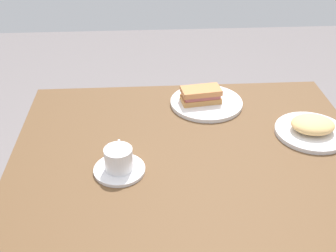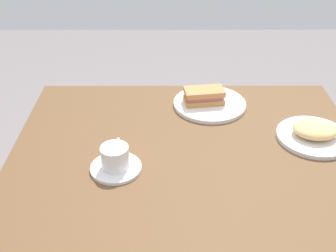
{
  "view_description": "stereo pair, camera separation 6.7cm",
  "coord_description": "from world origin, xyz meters",
  "px_view_note": "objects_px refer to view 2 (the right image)",
  "views": [
    {
      "loc": [
        0.13,
        1.04,
        1.47
      ],
      "look_at": [
        0.06,
        -0.1,
        0.73
      ],
      "focal_mm": 45.05,
      "sensor_mm": 36.0,
      "label": 1
    },
    {
      "loc": [
        0.07,
        1.04,
        1.47
      ],
      "look_at": [
        0.06,
        -0.1,
        0.73
      ],
      "focal_mm": 45.05,
      "sensor_mm": 36.0,
      "label": 2
    }
  ],
  "objects_px": {
    "sandwich_plate": "(210,104)",
    "coffee_saucer": "(116,168)",
    "side_plate": "(313,137)",
    "coffee_cup": "(115,156)",
    "spoon": "(117,150)",
    "dining_table": "(188,171)",
    "sandwich_front": "(204,96)"
  },
  "relations": [
    {
      "from": "sandwich_plate",
      "to": "coffee_saucer",
      "type": "relative_size",
      "value": 1.76
    },
    {
      "from": "sandwich_front",
      "to": "coffee_cup",
      "type": "relative_size",
      "value": 1.42
    },
    {
      "from": "sandwich_plate",
      "to": "coffee_cup",
      "type": "height_order",
      "value": "coffee_cup"
    },
    {
      "from": "dining_table",
      "to": "sandwich_front",
      "type": "distance_m",
      "value": 0.31
    },
    {
      "from": "dining_table",
      "to": "sandwich_front",
      "type": "bearing_deg",
      "value": -103.61
    },
    {
      "from": "dining_table",
      "to": "coffee_saucer",
      "type": "distance_m",
      "value": 0.25
    },
    {
      "from": "dining_table",
      "to": "coffee_saucer",
      "type": "height_order",
      "value": "coffee_saucer"
    },
    {
      "from": "coffee_saucer",
      "to": "side_plate",
      "type": "xyz_separation_m",
      "value": [
        -0.62,
        -0.15,
        0.0
      ]
    },
    {
      "from": "dining_table",
      "to": "coffee_cup",
      "type": "distance_m",
      "value": 0.26
    },
    {
      "from": "coffee_cup",
      "to": "spoon",
      "type": "relative_size",
      "value": 1.06
    },
    {
      "from": "spoon",
      "to": "side_plate",
      "type": "height_order",
      "value": "spoon"
    },
    {
      "from": "dining_table",
      "to": "coffee_cup",
      "type": "height_order",
      "value": "coffee_cup"
    },
    {
      "from": "dining_table",
      "to": "coffee_cup",
      "type": "xyz_separation_m",
      "value": [
        0.21,
        0.09,
        0.13
      ]
    },
    {
      "from": "coffee_cup",
      "to": "side_plate",
      "type": "height_order",
      "value": "coffee_cup"
    },
    {
      "from": "coffee_saucer",
      "to": "side_plate",
      "type": "bearing_deg",
      "value": -165.99
    },
    {
      "from": "sandwich_front",
      "to": "coffee_saucer",
      "type": "distance_m",
      "value": 0.46
    },
    {
      "from": "spoon",
      "to": "dining_table",
      "type": "bearing_deg",
      "value": -176.87
    },
    {
      "from": "sandwich_front",
      "to": "dining_table",
      "type": "bearing_deg",
      "value": 76.39
    },
    {
      "from": "dining_table",
      "to": "coffee_cup",
      "type": "relative_size",
      "value": 10.47
    },
    {
      "from": "sandwich_front",
      "to": "coffee_saucer",
      "type": "relative_size",
      "value": 1.0
    },
    {
      "from": "sandwich_front",
      "to": "coffee_saucer",
      "type": "height_order",
      "value": "sandwich_front"
    },
    {
      "from": "dining_table",
      "to": "sandwich_plate",
      "type": "relative_size",
      "value": 4.18
    },
    {
      "from": "coffee_cup",
      "to": "side_plate",
      "type": "bearing_deg",
      "value": -166.16
    },
    {
      "from": "sandwich_plate",
      "to": "dining_table",
      "type": "bearing_deg",
      "value": 72.34
    },
    {
      "from": "coffee_cup",
      "to": "sandwich_front",
      "type": "bearing_deg",
      "value": -127.8
    },
    {
      "from": "coffee_saucer",
      "to": "spoon",
      "type": "bearing_deg",
      "value": -87.6
    },
    {
      "from": "sandwich_plate",
      "to": "coffee_saucer",
      "type": "height_order",
      "value": "sandwich_plate"
    },
    {
      "from": "sandwich_plate",
      "to": "coffee_cup",
      "type": "distance_m",
      "value": 0.48
    },
    {
      "from": "side_plate",
      "to": "coffee_saucer",
      "type": "bearing_deg",
      "value": 14.01
    },
    {
      "from": "coffee_cup",
      "to": "side_plate",
      "type": "xyz_separation_m",
      "value": [
        -0.62,
        -0.15,
        -0.04
      ]
    },
    {
      "from": "coffee_saucer",
      "to": "spoon",
      "type": "relative_size",
      "value": 1.51
    },
    {
      "from": "coffee_saucer",
      "to": "coffee_cup",
      "type": "xyz_separation_m",
      "value": [
        0.0,
        -0.0,
        0.04
      ]
    }
  ]
}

